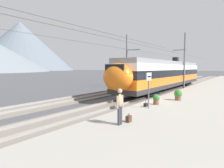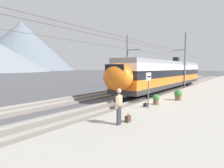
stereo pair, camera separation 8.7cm
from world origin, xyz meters
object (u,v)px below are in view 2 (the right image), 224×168
at_px(catenary_mast_mid, 184,60).
at_px(catenary_mast_far_side, 128,60).
at_px(passenger_walking, 119,105).
at_px(platform_sign, 148,82).
at_px(handbag_near_sign, 145,105).
at_px(train_far_track, 172,71).
at_px(potted_plant_by_shelter, 156,99).
at_px(handbag_beside_passenger, 128,119).
at_px(train_near_platform, 166,74).
at_px(potted_plant_platform_edge, 178,94).

relative_size(catenary_mast_mid, catenary_mast_far_side, 1.00).
height_order(catenary_mast_mid, passenger_walking, catenary_mast_mid).
relative_size(platform_sign, handbag_near_sign, 6.41).
distance_m(train_far_track, handbag_near_sign, 31.36).
xyz_separation_m(handbag_near_sign, potted_plant_by_shelter, (1.12, -0.31, 0.29)).
xyz_separation_m(catenary_mast_mid, handbag_beside_passenger, (-20.07, -2.49, -3.50)).
xyz_separation_m(train_near_platform, passenger_walking, (-17.57, -3.77, -0.90)).
distance_m(train_far_track, passenger_walking, 36.02).
xyz_separation_m(train_far_track, catenary_mast_far_side, (-15.76, 1.94, 1.99)).
height_order(train_far_track, potted_plant_platform_edge, train_far_track).
distance_m(catenary_mast_far_side, platform_sign, 18.16).
bearing_deg(potted_plant_platform_edge, potted_plant_by_shelter, 164.10).
height_order(handbag_beside_passenger, potted_plant_platform_edge, potted_plant_platform_edge).
relative_size(train_far_track, catenary_mast_mid, 0.70).
distance_m(potted_plant_platform_edge, potted_plant_by_shelter, 2.88).
height_order(platform_sign, handbag_near_sign, platform_sign).
distance_m(passenger_walking, potted_plant_platform_edge, 8.55).
height_order(train_near_platform, handbag_near_sign, train_near_platform).
relative_size(handbag_beside_passenger, handbag_near_sign, 1.22).
distance_m(train_far_track, handbag_beside_passenger, 35.48).
relative_size(platform_sign, passenger_walking, 1.37).
distance_m(train_near_platform, catenary_mast_far_side, 7.14).
bearing_deg(catenary_mast_far_side, catenary_mast_mid, -79.85).
bearing_deg(train_near_platform, catenary_mast_mid, -24.30).
bearing_deg(potted_plant_by_shelter, catenary_mast_far_side, 36.40).
xyz_separation_m(handbag_near_sign, potted_plant_platform_edge, (3.88, -1.10, 0.36)).
bearing_deg(train_near_platform, train_far_track, 15.12).
relative_size(train_far_track, potted_plant_by_shelter, 47.22).
distance_m(train_far_track, platform_sign, 31.80).
bearing_deg(platform_sign, catenary_mast_far_side, 33.70).
distance_m(train_near_platform, potted_plant_platform_edge, 10.01).
xyz_separation_m(handbag_beside_passenger, potted_plant_platform_edge, (7.91, -0.18, 0.32)).
distance_m(train_near_platform, platform_sign, 13.75).
bearing_deg(handbag_near_sign, train_near_platform, 12.96).
relative_size(handbag_near_sign, potted_plant_platform_edge, 0.42).
bearing_deg(handbag_near_sign, catenary_mast_far_side, 33.41).
xyz_separation_m(train_near_platform, train_far_track, (17.43, 4.71, 0.01)).
bearing_deg(potted_plant_platform_edge, handbag_beside_passenger, 178.70).
height_order(catenary_mast_far_side, handbag_near_sign, catenary_mast_far_side).
bearing_deg(handbag_near_sign, train_far_track, 14.21).
bearing_deg(catenary_mast_far_side, potted_plant_by_shelter, -143.60).
height_order(platform_sign, handbag_beside_passenger, platform_sign).
height_order(train_near_platform, potted_plant_by_shelter, train_near_platform).
height_order(catenary_mast_mid, handbag_beside_passenger, catenary_mast_mid).
xyz_separation_m(train_far_track, handbag_near_sign, (-30.35, -7.68, -1.74)).
bearing_deg(catenary_mast_mid, handbag_near_sign, -174.41).
xyz_separation_m(catenary_mast_far_side, platform_sign, (-15.00, -10.00, -2.14)).
distance_m(handbag_beside_passenger, potted_plant_platform_edge, 7.92).
xyz_separation_m(handbag_beside_passenger, handbag_near_sign, (4.03, 0.92, -0.04)).
height_order(handbag_near_sign, potted_plant_platform_edge, potted_plant_platform_edge).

